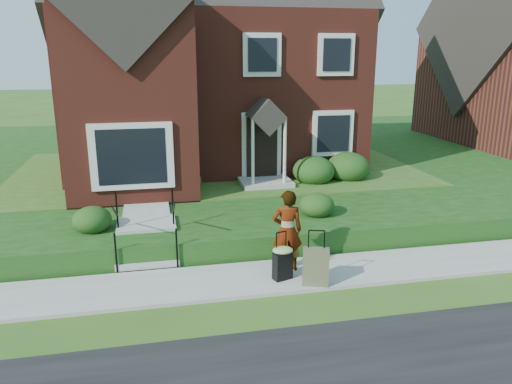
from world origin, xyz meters
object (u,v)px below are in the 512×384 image
object	(u,v)px
front_steps	(147,237)
suitcase_olive	(316,267)
woman	(287,231)
suitcase_black	(283,261)

from	to	relation	value
front_steps	suitcase_olive	world-z (taller)	front_steps
woman	suitcase_black	bearing A→B (deg)	70.75
front_steps	woman	xyz separation A→B (m)	(2.99, -1.61, 0.51)
front_steps	woman	distance (m)	3.44
woman	front_steps	bearing A→B (deg)	-22.05
front_steps	suitcase_black	distance (m)	3.46
woman	suitcase_olive	bearing A→B (deg)	121.38
suitcase_black	suitcase_olive	distance (m)	0.70
front_steps	suitcase_olive	distance (m)	4.16
woman	suitcase_black	world-z (taller)	woman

